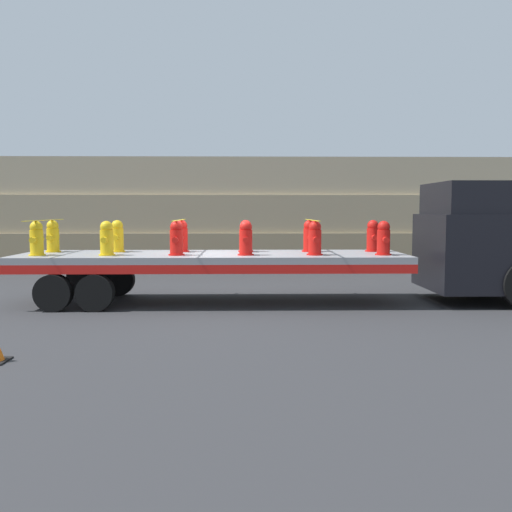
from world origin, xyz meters
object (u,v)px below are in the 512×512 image
object	(u,v)px
truck_cab	(487,241)
fire_hydrant_red_near_4	(315,239)
fire_hydrant_red_near_3	(246,239)
fire_hydrant_red_far_2	(182,237)
fire_hydrant_red_far_4	(309,236)
fire_hydrant_yellow_far_1	(117,237)
fire_hydrant_yellow_near_0	(37,239)
flatbed_trailer	(191,262)
fire_hydrant_red_far_5	(373,236)
fire_hydrant_red_far_3	(246,237)
fire_hydrant_red_near_2	(176,239)
fire_hydrant_red_near_5	(384,239)
fire_hydrant_yellow_near_1	(107,239)
fire_hydrant_yellow_far_0	(53,237)

from	to	relation	value
truck_cab	fire_hydrant_red_near_4	distance (m)	4.29
fire_hydrant_red_near_3	truck_cab	bearing A→B (deg)	5.41
fire_hydrant_red_far_2	fire_hydrant_red_far_4	world-z (taller)	same
fire_hydrant_yellow_far_1	fire_hydrant_yellow_near_0	bearing A→B (deg)	-145.21
flatbed_trailer	fire_hydrant_red_far_5	bearing A→B (deg)	7.02
fire_hydrant_yellow_far_1	fire_hydrant_red_far_5	xyz separation A→B (m)	(6.36, 0.00, 0.00)
fire_hydrant_red_far_3	fire_hydrant_red_far_5	size ratio (longest dim) A/B	1.00
flatbed_trailer	fire_hydrant_yellow_far_1	world-z (taller)	fire_hydrant_yellow_far_1
flatbed_trailer	fire_hydrant_red_near_2	world-z (taller)	fire_hydrant_red_near_2
fire_hydrant_red_near_3	fire_hydrant_red_near_5	xyz separation A→B (m)	(3.18, 0.00, 0.00)
flatbed_trailer	fire_hydrant_yellow_far_1	xyz separation A→B (m)	(-1.88, 0.55, 0.59)
fire_hydrant_yellow_near_1	fire_hydrant_red_near_4	world-z (taller)	same
fire_hydrant_yellow_far_0	fire_hydrant_red_far_4	size ratio (longest dim) A/B	1.00
truck_cab	fire_hydrant_red_far_2	size ratio (longest dim) A/B	3.63
fire_hydrant_yellow_far_0	fire_hydrant_red_far_2	size ratio (longest dim) A/B	1.00
fire_hydrant_red_near_3	fire_hydrant_red_far_3	world-z (taller)	same
fire_hydrant_yellow_near_0	fire_hydrant_red_far_2	size ratio (longest dim) A/B	1.00
fire_hydrant_red_near_3	fire_hydrant_red_far_5	xyz separation A→B (m)	(3.18, 1.11, 0.00)
fire_hydrant_red_far_3	fire_hydrant_red_far_4	size ratio (longest dim) A/B	1.00
flatbed_trailer	fire_hydrant_red_far_3	bearing A→B (deg)	22.92
flatbed_trailer	fire_hydrant_yellow_near_0	xyz separation A→B (m)	(-3.47, -0.55, 0.59)
flatbed_trailer	fire_hydrant_red_far_4	xyz separation A→B (m)	(2.90, 0.55, 0.59)
fire_hydrant_red_near_2	fire_hydrant_red_far_4	world-z (taller)	same
truck_cab	fire_hydrant_red_far_4	xyz separation A→B (m)	(-4.25, 0.55, 0.10)
fire_hydrant_yellow_near_0	fire_hydrant_red_far_3	bearing A→B (deg)	13.04
fire_hydrant_yellow_far_0	fire_hydrant_yellow_near_0	bearing A→B (deg)	-90.00
fire_hydrant_yellow_far_1	fire_hydrant_red_near_2	distance (m)	1.94
flatbed_trailer	fire_hydrant_red_near_2	xyz separation A→B (m)	(-0.28, -0.55, 0.59)
fire_hydrant_red_far_5	truck_cab	bearing A→B (deg)	-11.75
fire_hydrant_red_near_5	fire_hydrant_yellow_far_1	bearing A→B (deg)	170.15
fire_hydrant_red_near_2	fire_hydrant_red_far_5	world-z (taller)	same
fire_hydrant_red_near_3	fire_hydrant_red_far_3	distance (m)	1.11
fire_hydrant_red_far_2	fire_hydrant_red_far_5	distance (m)	4.77
fire_hydrant_yellow_near_0	fire_hydrant_red_far_2	world-z (taller)	same
fire_hydrant_red_near_4	fire_hydrant_red_far_5	distance (m)	1.94
fire_hydrant_red_far_3	fire_hydrant_red_near_5	distance (m)	3.37
fire_hydrant_yellow_far_1	fire_hydrant_red_near_5	world-z (taller)	same
flatbed_trailer	fire_hydrant_red_far_4	bearing A→B (deg)	10.80
fire_hydrant_red_near_2	fire_hydrant_red_far_3	world-z (taller)	same
flatbed_trailer	fire_hydrant_red_near_3	distance (m)	1.54
fire_hydrant_red_near_2	fire_hydrant_red_far_5	bearing A→B (deg)	13.04
fire_hydrant_red_far_3	fire_hydrant_yellow_near_1	bearing A→B (deg)	-160.85
fire_hydrant_yellow_far_1	fire_hydrant_red_near_2	xyz separation A→B (m)	(1.59, -1.11, 0.00)
fire_hydrant_yellow_near_0	fire_hydrant_yellow_far_0	distance (m)	1.11
fire_hydrant_yellow_far_0	fire_hydrant_red_near_5	distance (m)	8.03
flatbed_trailer	fire_hydrant_red_far_2	size ratio (longest dim) A/B	11.57
fire_hydrant_red_near_4	fire_hydrant_yellow_near_0	bearing A→B (deg)	180.00
fire_hydrant_red_far_2	fire_hydrant_red_near_5	distance (m)	4.90
fire_hydrant_red_near_2	fire_hydrant_red_far_2	size ratio (longest dim) A/B	1.00
fire_hydrant_yellow_far_0	fire_hydrant_red_far_3	distance (m)	4.77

